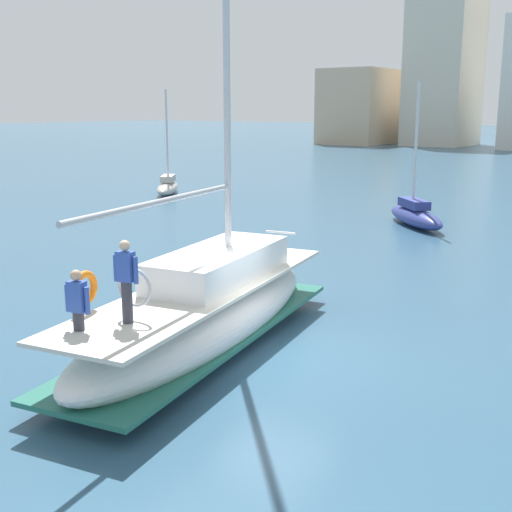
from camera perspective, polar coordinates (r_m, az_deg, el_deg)
ground_plane at (r=14.85m, az=1.17°, el=-8.60°), size 400.00×400.00×0.00m
main_sailboat at (r=15.12m, az=-4.34°, el=-4.59°), size 4.15×9.88×13.08m
moored_sloop_near at (r=42.47m, az=-7.65°, el=6.01°), size 3.71×4.61×6.51m
moored_cutter_left at (r=31.52m, az=13.62°, el=3.49°), size 4.53×4.46×6.56m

